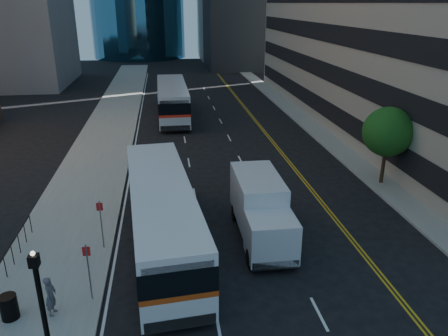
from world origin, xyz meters
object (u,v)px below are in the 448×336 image
Objects in this scene: bus_front at (162,213)px; trash_can at (9,307)px; lamp_post at (43,313)px; box_truck at (261,209)px; street_tree at (388,132)px; pedestrian at (51,296)px; bus_rear at (172,99)px.

trash_can is (-5.80, -4.71, -1.19)m from bus_front.
lamp_post is at bearing -119.03° from bus_front.
lamp_post reaches higher than box_truck.
lamp_post is at bearing -135.85° from box_truck.
street_tree is 15.82m from bus_front.
street_tree is at bearing 37.87° from lamp_post.
box_truck is 10.43m from pedestrian.
trash_can is at bearing -155.19° from box_truck.
bus_front is 26.48m from bus_rear.
street_tree is 5.20× the size of trash_can.
lamp_post reaches higher than trash_can.
street_tree is at bearing -57.35° from bus_rear.
lamp_post is 0.35× the size of bus_front.
bus_rear is at bearing 82.23° from lamp_post.
street_tree is 23.18m from trash_can.
lamp_post is 34.71m from bus_rear.
street_tree reaches higher than pedestrian.
bus_rear is 26.54m from box_truck.
pedestrian is at bearing -151.77° from box_truck.
bus_front is at bearing -35.33° from pedestrian.
bus_front reaches higher than box_truck.
pedestrian is (1.55, 0.02, 0.32)m from trash_can.
bus_front is at bearing -93.07° from bus_rear.
bus_rear is 13.76× the size of trash_can.
box_truck is 6.64× the size of trash_can.
lamp_post is 4.65× the size of trash_can.
box_truck is at bearing -148.31° from street_tree.
box_truck is (-9.54, -5.89, -2.00)m from street_tree.
bus_rear is (-13.31, 20.38, -1.74)m from street_tree.
street_tree is at bearing 17.52° from bus_front.
street_tree is 24.41m from bus_rear.
trash_can is at bearing 125.58° from lamp_post.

